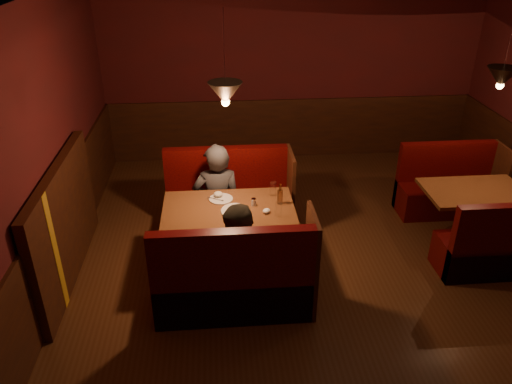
{
  "coord_description": "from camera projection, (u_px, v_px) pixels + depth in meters",
  "views": [
    {
      "loc": [
        -1.25,
        -4.35,
        3.46
      ],
      "look_at": [
        -0.85,
        0.39,
        0.95
      ],
      "focal_mm": 35.0,
      "sensor_mm": 36.0,
      "label": 1
    }
  ],
  "objects": [
    {
      "name": "room",
      "position": [
        315.0,
        196.0,
        5.07
      ],
      "size": [
        6.02,
        7.02,
        2.92
      ],
      "color": "#58331D",
      "rests_on": "ground"
    },
    {
      "name": "main_table",
      "position": [
        230.0,
        221.0,
        5.52
      ],
      "size": [
        1.44,
        0.87,
        1.01
      ],
      "color": "#4E2913",
      "rests_on": "ground"
    },
    {
      "name": "main_bench_far",
      "position": [
        230.0,
        205.0,
        6.36
      ],
      "size": [
        1.58,
        0.56,
        1.08
      ],
      "color": "black",
      "rests_on": "ground"
    },
    {
      "name": "main_bench_near",
      "position": [
        236.0,
        286.0,
        4.92
      ],
      "size": [
        1.58,
        0.56,
        1.08
      ],
      "color": "black",
      "rests_on": "ground"
    },
    {
      "name": "second_table",
      "position": [
        473.0,
        203.0,
        6.08
      ],
      "size": [
        1.21,
        0.77,
        0.68
      ],
      "color": "#4E2913",
      "rests_on": "ground"
    },
    {
      "name": "second_bench_far",
      "position": [
        447.0,
        190.0,
        6.81
      ],
      "size": [
        1.34,
        0.5,
        0.95
      ],
      "color": "black",
      "rests_on": "ground"
    },
    {
      "name": "second_bench_near",
      "position": [
        502.0,
        250.0,
        5.54
      ],
      "size": [
        1.34,
        0.5,
        0.95
      ],
      "color": "black",
      "rests_on": "ground"
    },
    {
      "name": "diner_a",
      "position": [
        217.0,
        181.0,
        5.92
      ],
      "size": [
        0.61,
        0.41,
        1.63
      ],
      "primitive_type": "imported",
      "rotation": [
        0.0,
        0.0,
        3.18
      ],
      "color": "#343438",
      "rests_on": "ground"
    },
    {
      "name": "diner_b",
      "position": [
        242.0,
        244.0,
        4.85
      ],
      "size": [
        0.84,
        0.72,
        1.49
      ],
      "primitive_type": "imported",
      "rotation": [
        0.0,
        0.0,
        -0.23
      ],
      "color": "black",
      "rests_on": "ground"
    }
  ]
}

